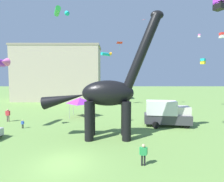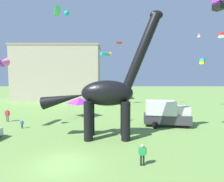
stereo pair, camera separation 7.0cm
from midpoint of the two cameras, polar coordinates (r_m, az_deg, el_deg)
name	(u,v)px [view 2 (the right image)]	position (r m, az deg, el deg)	size (l,w,h in m)	color
ground_plane	(63,163)	(14.02, -15.26, -21.43)	(240.00, 240.00, 0.00)	#6B9347
dinosaur_sculpture	(107,93)	(17.73, -1.61, -0.66)	(12.00, 2.54, 12.54)	black
parked_box_truck	(166,113)	(23.45, 16.95, -6.79)	(5.86, 2.94, 3.20)	#38383D
person_photographer	(22,123)	(24.20, -26.77, -9.21)	(0.38, 0.17, 1.02)	black
person_vendor_side	(126,114)	(25.23, 4.55, -7.46)	(0.59, 0.26, 1.58)	black
person_near_flyer	(7,114)	(28.68, -30.44, -6.36)	(0.67, 0.29, 1.78)	#6B6056
person_far_spectator	(142,153)	(13.10, 9.87, -18.85)	(0.57, 0.25, 1.51)	black
festival_canopy_tent	(80,101)	(28.10, -10.27, -3.04)	(3.15, 3.15, 3.00)	#B2B2B7
kite_high_right	(219,3)	(19.24, 31.08, 22.88)	(0.99, 0.99, 1.05)	purple
kite_far_right	(106,54)	(38.26, -1.78, 11.74)	(2.37, 2.39, 0.68)	#19B2B7
kite_apex	(59,11)	(33.84, -16.48, 23.24)	(3.00, 3.06, 0.87)	green
kite_trailing	(221,35)	(33.00, 31.67, 14.96)	(0.61, 0.61, 0.80)	red
kite_near_high	(199,36)	(38.33, 26.08, 15.62)	(0.51, 0.51, 0.57)	pink
kite_far_left	(119,43)	(36.83, 2.39, 15.17)	(1.26, 0.99, 1.46)	red
kite_high_left	(202,61)	(22.55, 27.05, 8.46)	(0.62, 0.62, 0.62)	#19B2B7
kite_near_low	(143,20)	(38.12, 10.06, 21.58)	(0.97, 0.93, 0.15)	pink
background_building_block	(58,73)	(50.51, -16.76, 5.43)	(22.62, 8.81, 14.62)	#B7A893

